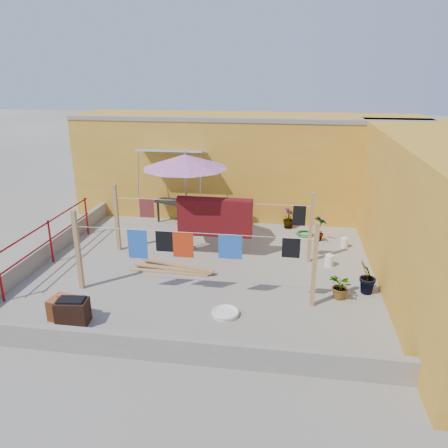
{
  "coord_description": "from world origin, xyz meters",
  "views": [
    {
      "loc": [
        1.91,
        -9.46,
        4.58
      ],
      "look_at": [
        0.42,
        0.3,
        1.06
      ],
      "focal_mm": 35.0,
      "sensor_mm": 36.0,
      "label": 1
    }
  ],
  "objects_px": {
    "outdoor_table": "(181,203)",
    "brick_stack": "(66,308)",
    "green_hose": "(305,234)",
    "water_jug_b": "(329,260)",
    "patio_umbrella": "(185,162)",
    "white_basin": "(225,313)",
    "water_jug_a": "(344,243)",
    "plant_back_a": "(231,212)",
    "brazier": "(73,311)"
  },
  "relations": [
    {
      "from": "outdoor_table",
      "to": "brick_stack",
      "type": "xyz_separation_m",
      "value": [
        -0.83,
        -5.83,
        -0.42
      ]
    },
    {
      "from": "outdoor_table",
      "to": "green_hose",
      "type": "height_order",
      "value": "outdoor_table"
    },
    {
      "from": "water_jug_b",
      "to": "patio_umbrella",
      "type": "bearing_deg",
      "value": 171.18
    },
    {
      "from": "white_basin",
      "to": "water_jug_a",
      "type": "relative_size",
      "value": 1.79
    },
    {
      "from": "patio_umbrella",
      "to": "outdoor_table",
      "type": "distance_m",
      "value": 2.75
    },
    {
      "from": "plant_back_a",
      "to": "outdoor_table",
      "type": "bearing_deg",
      "value": 180.0
    },
    {
      "from": "brazier",
      "to": "white_basin",
      "type": "distance_m",
      "value": 2.91
    },
    {
      "from": "plant_back_a",
      "to": "patio_umbrella",
      "type": "bearing_deg",
      "value": -114.26
    },
    {
      "from": "water_jug_a",
      "to": "water_jug_b",
      "type": "distance_m",
      "value": 1.38
    },
    {
      "from": "water_jug_b",
      "to": "green_hose",
      "type": "distance_m",
      "value": 2.15
    },
    {
      "from": "outdoor_table",
      "to": "brick_stack",
      "type": "height_order",
      "value": "outdoor_table"
    },
    {
      "from": "outdoor_table",
      "to": "plant_back_a",
      "type": "distance_m",
      "value": 1.61
    },
    {
      "from": "brick_stack",
      "to": "water_jug_a",
      "type": "height_order",
      "value": "brick_stack"
    },
    {
      "from": "outdoor_table",
      "to": "water_jug_a",
      "type": "height_order",
      "value": "outdoor_table"
    },
    {
      "from": "white_basin",
      "to": "plant_back_a",
      "type": "bearing_deg",
      "value": 96.47
    },
    {
      "from": "patio_umbrella",
      "to": "brick_stack",
      "type": "xyz_separation_m",
      "value": [
        -1.51,
        -3.8,
        -2.14
      ]
    },
    {
      "from": "water_jug_b",
      "to": "brick_stack",
      "type": "bearing_deg",
      "value": -148.22
    },
    {
      "from": "outdoor_table",
      "to": "white_basin",
      "type": "height_order",
      "value": "outdoor_table"
    },
    {
      "from": "water_jug_b",
      "to": "plant_back_a",
      "type": "relative_size",
      "value": 0.4
    },
    {
      "from": "water_jug_b",
      "to": "brazier",
      "type": "bearing_deg",
      "value": -146.06
    },
    {
      "from": "white_basin",
      "to": "green_hose",
      "type": "bearing_deg",
      "value": 70.75
    },
    {
      "from": "water_jug_b",
      "to": "plant_back_a",
      "type": "xyz_separation_m",
      "value": [
        -2.77,
        2.61,
        0.27
      ]
    },
    {
      "from": "brick_stack",
      "to": "plant_back_a",
      "type": "relative_size",
      "value": 0.78
    },
    {
      "from": "outdoor_table",
      "to": "brazier",
      "type": "relative_size",
      "value": 2.69
    },
    {
      "from": "outdoor_table",
      "to": "water_jug_b",
      "type": "xyz_separation_m",
      "value": [
        4.37,
        -2.61,
        -0.49
      ]
    },
    {
      "from": "patio_umbrella",
      "to": "outdoor_table",
      "type": "relative_size",
      "value": 1.62
    },
    {
      "from": "outdoor_table",
      "to": "water_jug_b",
      "type": "distance_m",
      "value": 5.12
    },
    {
      "from": "white_basin",
      "to": "water_jug_a",
      "type": "distance_m",
      "value": 4.75
    },
    {
      "from": "brick_stack",
      "to": "brazier",
      "type": "relative_size",
      "value": 1.05
    },
    {
      "from": "white_basin",
      "to": "outdoor_table",
      "type": "bearing_deg",
      "value": 112.7
    },
    {
      "from": "green_hose",
      "to": "patio_umbrella",
      "type": "bearing_deg",
      "value": -154.48
    },
    {
      "from": "outdoor_table",
      "to": "white_basin",
      "type": "distance_m",
      "value": 5.72
    },
    {
      "from": "brazier",
      "to": "water_jug_a",
      "type": "distance_m",
      "value": 7.2
    },
    {
      "from": "brick_stack",
      "to": "plant_back_a",
      "type": "distance_m",
      "value": 6.32
    },
    {
      "from": "water_jug_a",
      "to": "green_hose",
      "type": "relative_size",
      "value": 0.58
    },
    {
      "from": "outdoor_table",
      "to": "water_jug_a",
      "type": "xyz_separation_m",
      "value": [
        4.87,
        -1.32,
        -0.5
      ]
    },
    {
      "from": "patio_umbrella",
      "to": "brick_stack",
      "type": "distance_m",
      "value": 4.61
    },
    {
      "from": "green_hose",
      "to": "white_basin",
      "type": "bearing_deg",
      "value": -109.25
    },
    {
      "from": "water_jug_a",
      "to": "water_jug_b",
      "type": "bearing_deg",
      "value": -111.22
    },
    {
      "from": "patio_umbrella",
      "to": "outdoor_table",
      "type": "height_order",
      "value": "patio_umbrella"
    },
    {
      "from": "patio_umbrella",
      "to": "green_hose",
      "type": "xyz_separation_m",
      "value": [
        3.16,
        1.51,
        -2.33
      ]
    },
    {
      "from": "water_jug_b",
      "to": "green_hose",
      "type": "bearing_deg",
      "value": 104.35
    },
    {
      "from": "brick_stack",
      "to": "white_basin",
      "type": "height_order",
      "value": "brick_stack"
    },
    {
      "from": "brick_stack",
      "to": "green_hose",
      "type": "relative_size",
      "value": 1.25
    },
    {
      "from": "patio_umbrella",
      "to": "water_jug_a",
      "type": "xyz_separation_m",
      "value": [
        4.19,
        0.71,
        -2.23
      ]
    },
    {
      "from": "water_jug_b",
      "to": "plant_back_a",
      "type": "bearing_deg",
      "value": 136.74
    },
    {
      "from": "outdoor_table",
      "to": "water_jug_a",
      "type": "relative_size",
      "value": 5.51
    },
    {
      "from": "brazier",
      "to": "water_jug_b",
      "type": "height_order",
      "value": "brazier"
    },
    {
      "from": "outdoor_table",
      "to": "brick_stack",
      "type": "bearing_deg",
      "value": -98.08
    },
    {
      "from": "brick_stack",
      "to": "water_jug_b",
      "type": "height_order",
      "value": "brick_stack"
    }
  ]
}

